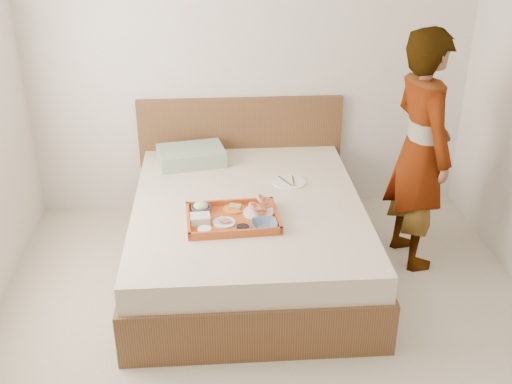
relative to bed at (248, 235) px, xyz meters
The scene contains 16 objects.
ground 1.04m from the bed, 85.17° to the right, with size 3.50×4.00×0.01m, color beige.
wall_back 1.44m from the bed, 85.17° to the left, with size 3.50×0.01×2.60m, color silver.
bed is the anchor object (origin of this frame).
headboard 0.99m from the bed, 90.00° to the left, with size 1.65×0.06×0.95m, color brown.
pillow 0.85m from the bed, 120.23° to the left, with size 0.50×0.34×0.12m, color #9AB397.
tray 0.42m from the bed, 112.29° to the right, with size 0.59×0.43×0.05m, color #BC581F.
prawn_plate 0.36m from the bed, 73.49° to the right, with size 0.20×0.20×0.01m, color white.
navy_bowl_big 0.50m from the bed, 78.46° to the right, with size 0.17×0.17×0.04m, color #142748.
sauce_dish 0.52m from the bed, 97.49° to the right, with size 0.09×0.09×0.03m, color black.
meat_plate 0.46m from the bed, 117.77° to the right, with size 0.14×0.14×0.01m, color white.
bread_plate 0.33m from the bed, 125.11° to the right, with size 0.14×0.14×0.01m, color orange.
salad_bowl 0.46m from the bed, 154.31° to the right, with size 0.13×0.13×0.04m, color #142748.
plastic_tub 0.54m from the bed, 136.58° to the right, with size 0.12×0.10×0.05m, color silver.
cheese_round 0.60m from the bed, 124.16° to the right, with size 0.09×0.09×0.03m, color white.
dinner_plate 0.50m from the bed, 40.57° to the left, with size 0.24×0.24×0.01m, color white.
person 1.32m from the bed, ahead, with size 0.61×0.40×1.69m, color silver.
Camera 1 is at (-0.29, -2.75, 2.48)m, focal length 43.52 mm.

